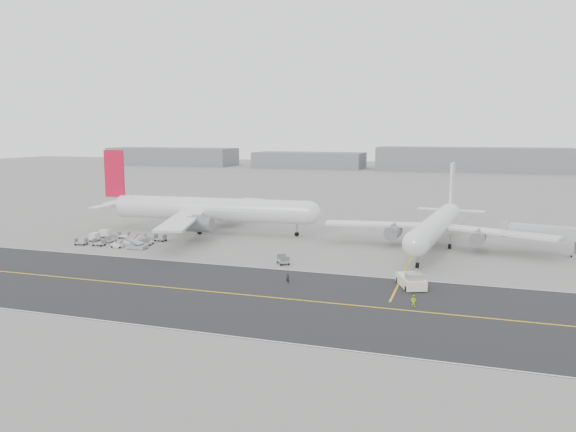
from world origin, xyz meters
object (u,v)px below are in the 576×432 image
(airliner_a, at_px, (206,209))
(airliner_b, at_px, (436,225))
(jet_bridge, at_px, (543,233))
(pushback_tug, at_px, (411,281))
(ground_crew_b, at_px, (414,301))
(ground_crew_a, at_px, (288,279))

(airliner_a, xyz_separation_m, airliner_b, (52.26, -1.83, -0.79))
(jet_bridge, bearing_deg, pushback_tug, -111.03)
(jet_bridge, relative_size, ground_crew_b, 9.47)
(airliner_a, xyz_separation_m, jet_bridge, (72.01, -1.21, -1.52))
(airliner_b, xyz_separation_m, pushback_tug, (-1.70, -31.30, -3.67))
(airliner_a, height_order, airliner_b, airliner_a)
(airliner_b, bearing_deg, ground_crew_b, -84.65)
(airliner_b, relative_size, ground_crew_b, 29.30)
(airliner_b, xyz_separation_m, ground_crew_b, (-0.45, -40.77, -3.87))
(airliner_b, distance_m, jet_bridge, 19.77)
(pushback_tug, bearing_deg, airliner_b, 64.73)
(airliner_a, height_order, ground_crew_a, airliner_a)
(pushback_tug, height_order, ground_crew_b, pushback_tug)
(airliner_b, relative_size, pushback_tug, 5.52)
(airliner_a, relative_size, jet_bridge, 3.63)
(airliner_b, xyz_separation_m, ground_crew_a, (-20.10, -35.03, -3.88))
(airliner_a, relative_size, ground_crew_b, 34.40)
(ground_crew_a, xyz_separation_m, ground_crew_b, (19.66, -5.75, 0.02))
(airliner_b, bearing_deg, ground_crew_a, -113.88)
(ground_crew_b, bearing_deg, airliner_b, -66.94)
(pushback_tug, height_order, ground_crew_a, pushback_tug)
(ground_crew_a, bearing_deg, airliner_b, 69.12)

